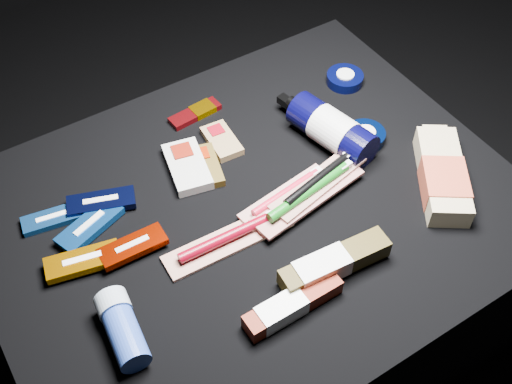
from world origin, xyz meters
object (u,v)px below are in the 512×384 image
deodorant_stick (122,328)px  toothpaste_carton_red (289,306)px  lotion_bottle (332,129)px  bodywash_bottle (442,177)px

deodorant_stick → toothpaste_carton_red: (0.25, -0.11, -0.01)m
toothpaste_carton_red → deodorant_stick: bearing=156.6°
lotion_bottle → bodywash_bottle: (0.11, -0.20, -0.01)m
lotion_bottle → bodywash_bottle: bearing=-73.7°
lotion_bottle → bodywash_bottle: 0.23m
lotion_bottle → deodorant_stick: 0.57m
deodorant_stick → bodywash_bottle: bearing=3.2°
bodywash_bottle → deodorant_stick: size_ratio=1.66×
bodywash_bottle → toothpaste_carton_red: bearing=-135.4°
lotion_bottle → bodywash_bottle: lotion_bottle is taller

